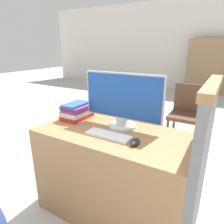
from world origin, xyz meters
The scene contains 9 objects.
wall_back centered at (0.00, 6.02, 1.40)m, with size 12.00×0.06×2.80m.
desk centered at (0.00, 0.30, 0.37)m, with size 1.19×0.60×0.74m.
carrel_divider centered at (0.62, 0.35, 0.59)m, with size 0.07×0.70×1.17m.
monitor centered at (0.01, 0.42, 0.96)m, with size 0.65×0.22×0.43m.
keyboard centered at (0.01, 0.21, 0.75)m, with size 0.34×0.11×0.02m.
mouse centered at (0.22, 0.19, 0.76)m, with size 0.05×0.11×0.04m.
book_stack centered at (-0.43, 0.39, 0.81)m, with size 0.20×0.27×0.14m.
far_chair centered at (0.23, 2.04, 0.47)m, with size 0.44×0.44×0.84m.
bookshelf_far centered at (0.05, 5.78, 0.80)m, with size 1.12×0.32×1.60m.
Camera 1 is at (0.69, -0.90, 1.35)m, focal length 32.00 mm.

